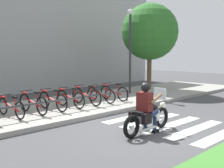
# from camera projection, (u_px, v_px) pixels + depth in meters

# --- Properties ---
(ground_plane) EXTENTS (48.00, 48.00, 0.00)m
(ground_plane) POSITION_uv_depth(u_px,v_px,m) (147.00, 133.00, 8.06)
(ground_plane) COLOR #424244
(sidewalk) EXTENTS (24.00, 4.40, 0.15)m
(sidewalk) POSITION_uv_depth(u_px,v_px,m) (56.00, 108.00, 11.24)
(sidewalk) COLOR gray
(sidewalk) RESTS_ON ground
(crosswalk_stripe_0) EXTENTS (2.80, 0.40, 0.01)m
(crosswalk_stripe_0) POSITION_uv_depth(u_px,v_px,m) (222.00, 135.00, 7.83)
(crosswalk_stripe_0) COLOR white
(crosswalk_stripe_0) RESTS_ON ground
(crosswalk_stripe_1) EXTENTS (2.80, 0.40, 0.01)m
(crosswalk_stripe_1) POSITION_uv_depth(u_px,v_px,m) (195.00, 129.00, 8.40)
(crosswalk_stripe_1) COLOR white
(crosswalk_stripe_1) RESTS_ON ground
(crosswalk_stripe_2) EXTENTS (2.80, 0.40, 0.01)m
(crosswalk_stripe_2) POSITION_uv_depth(u_px,v_px,m) (172.00, 124.00, 8.96)
(crosswalk_stripe_2) COLOR white
(crosswalk_stripe_2) RESTS_ON ground
(crosswalk_stripe_3) EXTENTS (2.80, 0.40, 0.01)m
(crosswalk_stripe_3) POSITION_uv_depth(u_px,v_px,m) (152.00, 120.00, 9.53)
(crosswalk_stripe_3) COLOR white
(crosswalk_stripe_3) RESTS_ON ground
(crosswalk_stripe_4) EXTENTS (2.80, 0.40, 0.01)m
(crosswalk_stripe_4) POSITION_uv_depth(u_px,v_px,m) (134.00, 116.00, 10.09)
(crosswalk_stripe_4) COLOR white
(crosswalk_stripe_4) RESTS_ON ground
(motorcycle) EXTENTS (2.09, 0.65, 1.22)m
(motorcycle) POSITION_uv_depth(u_px,v_px,m) (148.00, 117.00, 8.00)
(motorcycle) COLOR black
(motorcycle) RESTS_ON ground
(rider) EXTENTS (0.64, 0.56, 1.44)m
(rider) POSITION_uv_depth(u_px,v_px,m) (146.00, 104.00, 7.90)
(rider) COLOR #591919
(rider) RESTS_ON ground
(bicycle_1) EXTENTS (0.48, 1.67, 0.72)m
(bicycle_1) POSITION_uv_depth(u_px,v_px,m) (11.00, 107.00, 9.28)
(bicycle_1) COLOR black
(bicycle_1) RESTS_ON sidewalk
(bicycle_2) EXTENTS (0.48, 1.71, 0.79)m
(bicycle_2) POSITION_uv_depth(u_px,v_px,m) (33.00, 103.00, 9.83)
(bicycle_2) COLOR black
(bicycle_2) RESTS_ON sidewalk
(bicycle_3) EXTENTS (0.48, 1.68, 0.78)m
(bicycle_3) POSITION_uv_depth(u_px,v_px,m) (53.00, 101.00, 10.39)
(bicycle_3) COLOR black
(bicycle_3) RESTS_ON sidewalk
(bicycle_4) EXTENTS (0.48, 1.63, 0.77)m
(bicycle_4) POSITION_uv_depth(u_px,v_px,m) (70.00, 98.00, 10.95)
(bicycle_4) COLOR black
(bicycle_4) RESTS_ON sidewalk
(bicycle_5) EXTENTS (0.48, 1.71, 0.79)m
(bicycle_5) POSITION_uv_depth(u_px,v_px,m) (86.00, 96.00, 11.50)
(bicycle_5) COLOR black
(bicycle_5) RESTS_ON sidewalk
(bicycle_6) EXTENTS (0.48, 1.66, 0.74)m
(bicycle_6) POSITION_uv_depth(u_px,v_px,m) (101.00, 94.00, 12.06)
(bicycle_6) COLOR black
(bicycle_6) RESTS_ON sidewalk
(bicycle_7) EXTENTS (0.48, 1.63, 0.76)m
(bicycle_7) POSITION_uv_depth(u_px,v_px,m) (114.00, 92.00, 12.62)
(bicycle_7) COLOR black
(bicycle_7) RESTS_ON sidewalk
(bike_rack) EXTENTS (6.16, 0.07, 0.49)m
(bike_rack) POSITION_uv_depth(u_px,v_px,m) (71.00, 99.00, 10.27)
(bike_rack) COLOR #333338
(bike_rack) RESTS_ON sidewalk
(street_lamp) EXTENTS (0.28, 0.28, 4.45)m
(street_lamp) POSITION_uv_depth(u_px,v_px,m) (130.00, 44.00, 14.63)
(street_lamp) COLOR #2D2D33
(street_lamp) RESTS_ON ground
(tree_near_rack) EXTENTS (3.23, 3.23, 5.06)m
(tree_near_rack) POSITION_uv_depth(u_px,v_px,m) (150.00, 32.00, 16.33)
(tree_near_rack) COLOR brown
(tree_near_rack) RESTS_ON ground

